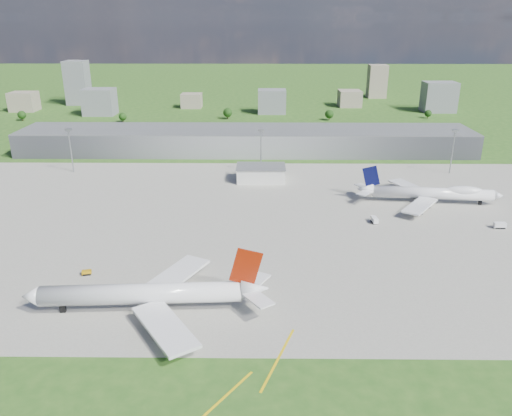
{
  "coord_description": "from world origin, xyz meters",
  "views": [
    {
      "loc": [
        10.22,
        -164.8,
        85.02
      ],
      "look_at": [
        8.05,
        33.83,
        9.0
      ],
      "focal_mm": 35.0,
      "sensor_mm": 36.0,
      "label": 1
    }
  ],
  "objects_px": {
    "airliner_blue_quad": "(432,193)",
    "tug_yellow": "(87,273)",
    "van_white_near": "(374,220)",
    "van_white_far": "(500,226)",
    "airliner_red_twin": "(151,294)"
  },
  "relations": [
    {
      "from": "airliner_blue_quad",
      "to": "tug_yellow",
      "type": "bearing_deg",
      "value": -146.54
    },
    {
      "from": "tug_yellow",
      "to": "van_white_near",
      "type": "xyz_separation_m",
      "value": [
        111.62,
        48.91,
        0.42
      ]
    },
    {
      "from": "van_white_far",
      "to": "tug_yellow",
      "type": "bearing_deg",
      "value": -164.29
    },
    {
      "from": "airliner_red_twin",
      "to": "airliner_blue_quad",
      "type": "distance_m",
      "value": 152.19
    },
    {
      "from": "airliner_red_twin",
      "to": "airliner_blue_quad",
      "type": "height_order",
      "value": "airliner_red_twin"
    },
    {
      "from": "van_white_near",
      "to": "van_white_far",
      "type": "relative_size",
      "value": 1.02
    },
    {
      "from": "van_white_near",
      "to": "van_white_far",
      "type": "bearing_deg",
      "value": -101.33
    },
    {
      "from": "airliner_red_twin",
      "to": "van_white_near",
      "type": "relative_size",
      "value": 14.41
    },
    {
      "from": "van_white_far",
      "to": "airliner_red_twin",
      "type": "bearing_deg",
      "value": -153.41
    },
    {
      "from": "airliner_red_twin",
      "to": "tug_yellow",
      "type": "height_order",
      "value": "airliner_red_twin"
    },
    {
      "from": "van_white_near",
      "to": "airliner_blue_quad",
      "type": "bearing_deg",
      "value": -57.43
    },
    {
      "from": "airliner_blue_quad",
      "to": "tug_yellow",
      "type": "height_order",
      "value": "airliner_blue_quad"
    },
    {
      "from": "airliner_blue_quad",
      "to": "van_white_near",
      "type": "bearing_deg",
      "value": -135.92
    },
    {
      "from": "tug_yellow",
      "to": "van_white_near",
      "type": "distance_m",
      "value": 121.86
    },
    {
      "from": "airliner_red_twin",
      "to": "van_white_near",
      "type": "height_order",
      "value": "airliner_red_twin"
    }
  ]
}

